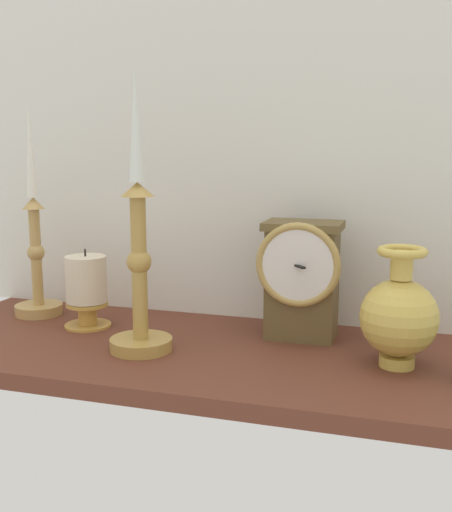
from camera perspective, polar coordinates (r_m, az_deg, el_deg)
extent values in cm
cube|color=brown|center=(94.15, 0.07, -9.15)|extent=(100.00, 36.00, 2.40)
cube|color=silver|center=(106.67, 3.06, 11.54)|extent=(120.00, 2.00, 65.00)
cube|color=brown|center=(98.08, 6.92, -2.53)|extent=(10.47, 7.33, 17.01)
cube|color=brown|center=(96.49, 7.03, 2.75)|extent=(11.73, 8.21, 1.20)
torus|color=tan|center=(93.40, 6.52, -0.82)|extent=(12.75, 1.16, 12.75)
cylinder|color=white|center=(93.31, 6.50, -0.84)|extent=(10.66, 0.40, 10.66)
cube|color=black|center=(93.02, 6.47, -0.87)|extent=(3.05, 3.51, 0.30)
cylinder|color=tan|center=(116.86, -16.58, -4.65)|extent=(8.26, 8.26, 1.80)
cylinder|color=tan|center=(114.88, -16.82, -0.11)|extent=(1.90, 1.90, 17.00)
sphere|color=tan|center=(114.74, -16.84, 0.31)|extent=(3.05, 3.05, 3.05)
cone|color=tan|center=(113.64, -17.07, 4.61)|extent=(3.84, 3.84, 2.00)
cone|color=white|center=(113.18, -17.31, 9.15)|extent=(1.95, 1.95, 16.01)
cylinder|color=#B18A40|center=(94.06, -7.69, -7.91)|extent=(9.18, 9.18, 1.80)
cylinder|color=#B18A40|center=(91.20, -7.86, -1.15)|extent=(2.25, 2.25, 20.79)
sphere|color=#B18A40|center=(91.00, -7.88, -0.51)|extent=(3.61, 3.61, 3.61)
cone|color=#B18A40|center=(89.67, -8.04, 6.01)|extent=(4.80, 4.80, 2.00)
cone|color=silver|center=(89.48, -8.18, 11.71)|extent=(2.17, 2.17, 15.82)
cylinder|color=gold|center=(89.43, 15.20, -9.22)|extent=(4.74, 4.74, 1.60)
sphere|color=gold|center=(87.63, 15.38, -5.47)|extent=(10.54, 10.54, 10.54)
cylinder|color=gold|center=(86.02, 15.61, -0.87)|extent=(2.95, 2.95, 3.77)
torus|color=gold|center=(85.69, 15.67, 0.36)|extent=(6.60, 6.60, 1.19)
cylinder|color=gold|center=(107.05, -12.42, -5.25)|extent=(3.05, 3.05, 3.82)
cylinder|color=gold|center=(107.46, -12.39, -6.03)|extent=(7.64, 7.64, 0.80)
cylinder|color=gold|center=(106.56, -12.46, -4.26)|extent=(6.87, 6.87, 0.60)
cylinder|color=beige|center=(105.61, -12.55, -2.05)|extent=(6.72, 6.72, 7.60)
cylinder|color=black|center=(104.78, -12.64, 0.30)|extent=(0.30, 0.30, 1.20)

